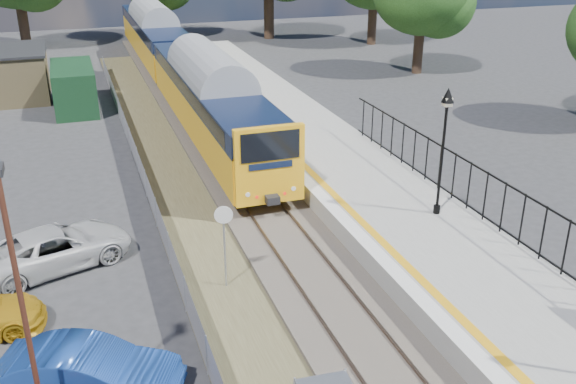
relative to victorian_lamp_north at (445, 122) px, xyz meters
name	(u,v)px	position (x,y,z in m)	size (l,w,h in m)	color
ground	(375,364)	(-5.30, -6.00, -4.30)	(120.00, 120.00, 0.00)	#2D2D30
track_bed	(255,214)	(-5.77, 3.67, -4.21)	(5.90, 80.00, 0.29)	#473F38
platform	(383,207)	(-1.10, 2.00, -3.85)	(5.00, 70.00, 0.90)	gray
platform_edge	(334,203)	(-3.16, 2.00, -3.39)	(0.90, 70.00, 0.01)	silver
victorian_lamp_north	(445,122)	(0.00, 0.00, 0.00)	(0.44, 0.44, 4.60)	black
palisade_fence	(538,229)	(1.25, -3.76, -2.46)	(0.12, 26.00, 2.00)	black
wire_fence	(149,192)	(-9.50, 6.00, -3.70)	(0.06, 52.00, 1.20)	#999EA3
train	(176,58)	(-5.30, 23.54, -1.96)	(2.82, 40.83, 3.51)	#EFA715
speed_sign	(224,233)	(-8.06, -1.07, -2.38)	(0.56, 0.16, 2.82)	#999EA3
carpark_lamp	(20,293)	(-13.37, -5.88, -0.58)	(0.25, 0.50, 6.46)	#492418
car_blue	(89,373)	(-12.33, -4.91, -3.58)	(1.52, 4.37, 1.44)	navy
car_white	(56,248)	(-13.04, 2.07, -3.62)	(2.26, 4.90, 1.36)	silver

